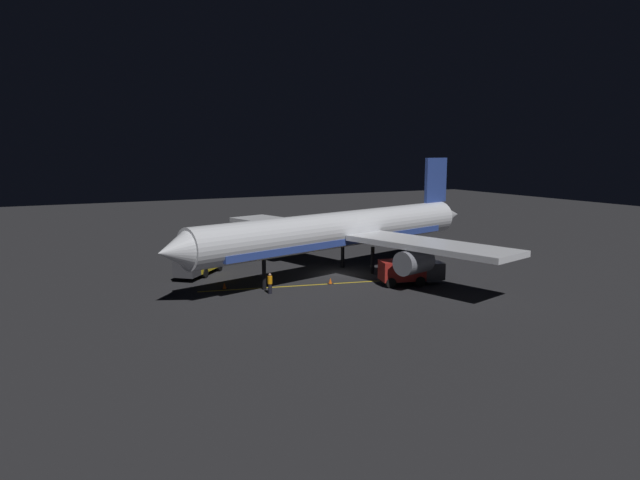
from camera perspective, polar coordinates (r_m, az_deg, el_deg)
ground_plane at (r=55.57m, az=1.84°, el=-3.52°), size 180.00×180.00×0.20m
apron_guide_stripe at (r=51.23m, az=-0.52°, el=-4.48°), size 4.65×20.15×0.01m
airliner at (r=55.26m, az=2.33°, el=0.89°), size 34.80×38.11×11.03m
baggage_truck at (r=56.04m, az=-11.90°, el=-2.24°), size 6.16×5.79×2.29m
catering_truck at (r=51.78m, az=8.84°, el=-3.13°), size 3.54×5.99×2.20m
ground_crew_worker at (r=48.10m, az=-5.01°, el=-4.32°), size 0.40×0.40×1.74m
traffic_cone_near_left at (r=51.52m, az=1.03°, el=-4.12°), size 0.50×0.50×0.55m
traffic_cone_near_right at (r=50.38m, az=-9.50°, el=-4.55°), size 0.50×0.50×0.55m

